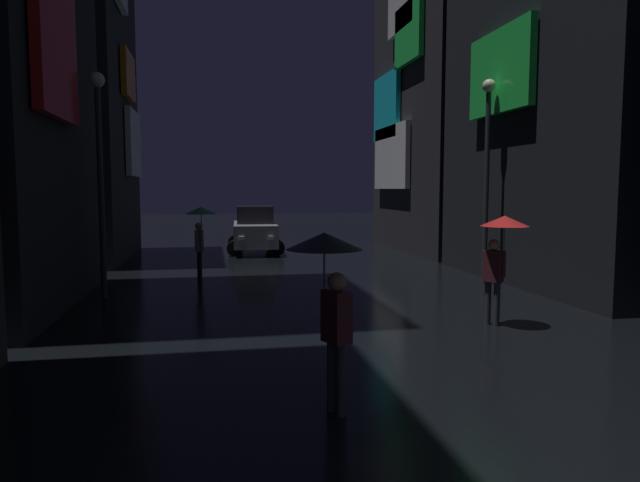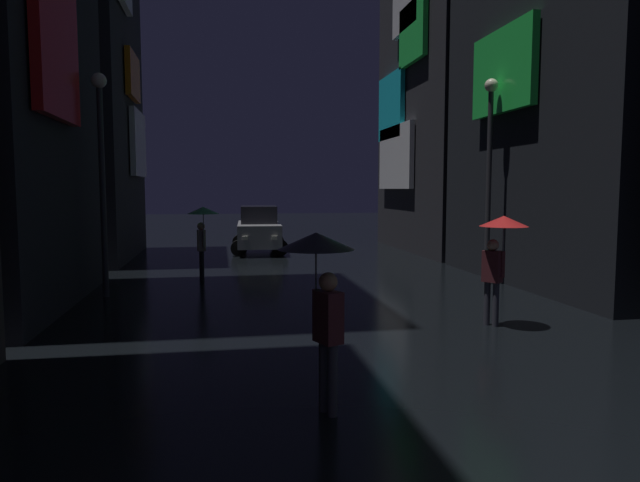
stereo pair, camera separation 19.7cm
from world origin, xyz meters
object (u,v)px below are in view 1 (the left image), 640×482
(pedestrian_far_right_red, at_px, (501,239))
(car_distant, at_px, (255,230))
(pedestrian_midstreet_centre_green, at_px, (200,223))
(pedestrian_near_crossing_black, at_px, (328,271))
(streetlamp_right_far, at_px, (487,157))
(streetlamp_left_far, at_px, (100,158))

(pedestrian_far_right_red, relative_size, car_distant, 0.50)
(pedestrian_far_right_red, height_order, pedestrian_midstreet_centre_green, same)
(pedestrian_near_crossing_black, distance_m, streetlamp_right_far, 10.31)
(car_distant, distance_m, streetlamp_right_far, 10.94)
(pedestrian_near_crossing_black, relative_size, pedestrian_far_right_red, 1.00)
(pedestrian_midstreet_centre_green, distance_m, streetlamp_left_far, 3.50)
(pedestrian_near_crossing_black, relative_size, streetlamp_left_far, 0.40)
(car_distant, relative_size, streetlamp_right_far, 0.76)
(pedestrian_far_right_red, bearing_deg, car_distant, 104.96)
(pedestrian_midstreet_centre_green, relative_size, streetlamp_right_far, 0.38)
(pedestrian_midstreet_centre_green, relative_size, streetlamp_left_far, 0.40)
(pedestrian_near_crossing_black, distance_m, pedestrian_midstreet_centre_green, 10.16)
(pedestrian_far_right_red, height_order, streetlamp_left_far, streetlamp_left_far)
(pedestrian_midstreet_centre_green, height_order, streetlamp_right_far, streetlamp_right_far)
(streetlamp_left_far, bearing_deg, pedestrian_midstreet_centre_green, 42.05)
(pedestrian_far_right_red, bearing_deg, pedestrian_near_crossing_black, -139.21)
(car_distant, bearing_deg, pedestrian_midstreet_centre_green, -106.21)
(pedestrian_near_crossing_black, xyz_separation_m, streetlamp_left_far, (-3.91, 7.98, 1.69))
(pedestrian_midstreet_centre_green, xyz_separation_m, car_distant, (2.06, 7.09, -0.74))
(car_distant, xyz_separation_m, streetlamp_right_far, (5.66, -9.01, 2.55))
(pedestrian_far_right_red, xyz_separation_m, streetlamp_right_far, (2.02, 4.60, 1.81))
(car_distant, bearing_deg, streetlamp_right_far, -57.87)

